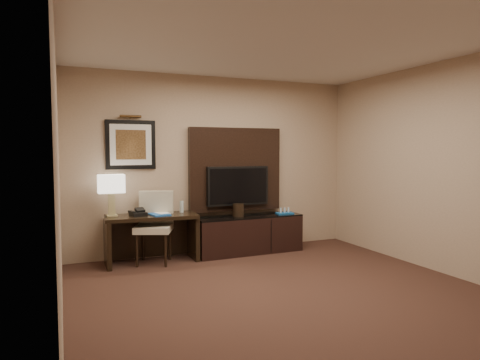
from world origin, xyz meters
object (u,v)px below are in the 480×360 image
desk (152,239)px  credenza (248,234)px  desk_phone (138,212)px  tv (238,186)px  minibar_tray (285,211)px  desk_chair (154,228)px  table_lamp (111,195)px  ice_bucket (238,210)px  water_bottle (182,207)px

desk → credenza: (1.48, -0.00, -0.05)m
credenza → desk_phone: bearing=179.6°
tv → minibar_tray: size_ratio=3.80×
desk_chair → desk_phone: size_ratio=5.00×
table_lamp → desk_phone: table_lamp is taller
tv → ice_bucket: 0.40m
table_lamp → water_bottle: bearing=-1.7°
credenza → minibar_tray: 0.70m
desk → ice_bucket: size_ratio=6.56×
water_bottle → desk_phone: bearing=-171.7°
desk → tv: bearing=11.4°
minibar_tray → table_lamp: bearing=177.1°
desk → ice_bucket: (1.31, 0.00, 0.33)m
credenza → water_bottle: size_ratio=9.80×
tv → desk_phone: tv is taller
desk_chair → minibar_tray: bearing=23.1°
minibar_tray → water_bottle: bearing=176.4°
desk_phone → ice_bucket: 1.50m
desk_chair → credenza: bearing=24.7°
desk → table_lamp: bearing=173.0°
tv → water_bottle: bearing=-172.6°
credenza → tv: tv is taller
desk_chair → water_bottle: bearing=38.8°
water_bottle → minibar_tray: bearing=-3.6°
table_lamp → minibar_tray: size_ratio=2.20×
desk_chair → water_bottle: size_ratio=5.93×
desk → minibar_tray: 2.11m
desk → tv: 1.55m
desk_chair → minibar_tray: 2.08m
desk_phone → minibar_tray: size_ratio=0.76×
table_lamp → credenza: bearing=-2.8°
desk → desk_phone: size_ratio=6.24×
water_bottle → credenza: bearing=-3.8°
table_lamp → minibar_tray: (2.61, -0.13, -0.34)m
table_lamp → ice_bucket: 1.86m
desk_phone → minibar_tray: (2.28, -0.01, -0.10)m
desk_chair → desk_phone: bearing=-167.6°
tv → water_bottle: tv is taller
tv → desk_phone: (-1.57, -0.21, -0.30)m
tv → minibar_tray: bearing=-17.6°
water_bottle → minibar_tray: size_ratio=0.64×
desk_chair → ice_bucket: (1.30, 0.06, 0.17)m
water_bottle → ice_bucket: 0.87m
tv → water_bottle: (-0.93, -0.12, -0.26)m
desk → desk_phone: desk_phone is taller
desk → water_bottle: water_bottle is taller
table_lamp → desk_phone: (0.34, -0.12, -0.24)m
desk → minibar_tray: desk is taller
table_lamp → minibar_tray: bearing=-2.9°
desk_chair → minibar_tray: size_ratio=3.81×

